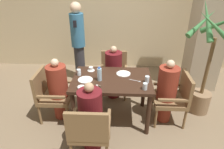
# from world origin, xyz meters

# --- Properties ---
(ground_plane) EXTENTS (16.00, 16.00, 0.00)m
(ground_plane) POSITION_xyz_m (0.00, 0.00, 0.00)
(ground_plane) COLOR #7A664C
(wall_back) EXTENTS (8.00, 0.06, 2.80)m
(wall_back) POSITION_xyz_m (0.00, 2.17, 1.40)
(wall_back) COLOR #C6B289
(wall_back) RESTS_ON ground_plane
(pillar_stone) EXTENTS (0.59, 0.59, 2.70)m
(pillar_stone) POSITION_xyz_m (1.85, 1.24, 1.35)
(pillar_stone) COLOR tan
(pillar_stone) RESTS_ON ground_plane
(dining_table) EXTENTS (1.25, 0.85, 0.78)m
(dining_table) POSITION_xyz_m (0.00, 0.00, 0.67)
(dining_table) COLOR #331E14
(dining_table) RESTS_ON ground_plane
(chair_left_side) EXTENTS (0.52, 0.52, 0.86)m
(chair_left_side) POSITION_xyz_m (-1.02, 0.00, 0.47)
(chair_left_side) COLOR brown
(chair_left_side) RESTS_ON ground_plane
(diner_in_left_chair) EXTENTS (0.32, 0.32, 1.10)m
(diner_in_left_chair) POSITION_xyz_m (-0.88, 0.00, 0.56)
(diner_in_left_chair) COLOR maroon
(diner_in_left_chair) RESTS_ON ground_plane
(chair_far_side) EXTENTS (0.52, 0.52, 0.86)m
(chair_far_side) POSITION_xyz_m (0.00, 0.82, 0.47)
(chair_far_side) COLOR brown
(chair_far_side) RESTS_ON ground_plane
(diner_in_far_chair) EXTENTS (0.32, 0.32, 1.07)m
(diner_in_far_chair) POSITION_xyz_m (-0.00, 0.68, 0.55)
(diner_in_far_chair) COLOR #5B1419
(diner_in_far_chair) RESTS_ON ground_plane
(chair_right_side) EXTENTS (0.52, 0.52, 0.86)m
(chair_right_side) POSITION_xyz_m (1.02, 0.00, 0.47)
(chair_right_side) COLOR brown
(chair_right_side) RESTS_ON ground_plane
(diner_in_right_chair) EXTENTS (0.32, 0.32, 1.11)m
(diner_in_right_chair) POSITION_xyz_m (0.88, 0.00, 0.57)
(diner_in_right_chair) COLOR maroon
(diner_in_right_chair) RESTS_ON ground_plane
(chair_near_corner) EXTENTS (0.52, 0.52, 0.86)m
(chair_near_corner) POSITION_xyz_m (-0.25, -0.82, 0.47)
(chair_near_corner) COLOR brown
(chair_near_corner) RESTS_ON ground_plane
(diner_in_near_chair) EXTENTS (0.32, 0.32, 1.09)m
(diner_in_near_chair) POSITION_xyz_m (-0.25, -0.68, 0.56)
(diner_in_near_chair) COLOR #5B1419
(diner_in_near_chair) RESTS_ON ground_plane
(standing_host) EXTENTS (0.30, 0.33, 1.74)m
(standing_host) POSITION_xyz_m (-0.80, 1.37, 0.94)
(standing_host) COLOR #2D2D33
(standing_host) RESTS_ON ground_plane
(potted_palm) EXTENTS (0.87, 0.85, 1.97)m
(potted_palm) POSITION_xyz_m (1.57, 0.27, 0.83)
(potted_palm) COLOR #896B4C
(potted_palm) RESTS_ON ground_plane
(plate_main_left) EXTENTS (0.23, 0.23, 0.01)m
(plate_main_left) POSITION_xyz_m (0.18, 0.17, 0.78)
(plate_main_left) COLOR white
(plate_main_left) RESTS_ON dining_table
(plate_main_right) EXTENTS (0.23, 0.23, 0.01)m
(plate_main_right) POSITION_xyz_m (-0.41, -0.07, 0.78)
(plate_main_right) COLOR white
(plate_main_right) RESTS_ON dining_table
(teacup_with_saucer) EXTENTS (0.12, 0.12, 0.07)m
(teacup_with_saucer) POSITION_xyz_m (-0.37, 0.26, 0.80)
(teacup_with_saucer) COLOR white
(teacup_with_saucer) RESTS_ON dining_table
(bowl_small) EXTENTS (0.11, 0.11, 0.04)m
(bowl_small) POSITION_xyz_m (-0.42, -0.33, 0.79)
(bowl_small) COLOR white
(bowl_small) RESTS_ON dining_table
(water_bottle) EXTENTS (0.07, 0.07, 0.23)m
(water_bottle) POSITION_xyz_m (-0.19, -0.06, 0.88)
(water_bottle) COLOR #A3C6DB
(water_bottle) RESTS_ON dining_table
(glass_tall_near) EXTENTS (0.07, 0.07, 0.10)m
(glass_tall_near) POSITION_xyz_m (-0.54, 0.09, 0.83)
(glass_tall_near) COLOR silver
(glass_tall_near) RESTS_ON dining_table
(glass_tall_mid) EXTENTS (0.07, 0.07, 0.10)m
(glass_tall_mid) POSITION_xyz_m (0.49, -0.30, 0.83)
(glass_tall_mid) COLOR silver
(glass_tall_mid) RESTS_ON dining_table
(glass_tall_far) EXTENTS (0.07, 0.07, 0.10)m
(glass_tall_far) POSITION_xyz_m (0.54, -0.09, 0.83)
(glass_tall_far) COLOR silver
(glass_tall_far) RESTS_ON dining_table
(salt_shaker) EXTENTS (0.03, 0.03, 0.08)m
(salt_shaker) POSITION_xyz_m (-0.19, -0.34, 0.82)
(salt_shaker) COLOR white
(salt_shaker) RESTS_ON dining_table
(pepper_shaker) EXTENTS (0.03, 0.03, 0.08)m
(pepper_shaker) POSITION_xyz_m (-0.16, -0.34, 0.81)
(pepper_shaker) COLOR #4C3D2D
(pepper_shaker) RESTS_ON dining_table
(fork_beside_plate) EXTENTS (0.18, 0.08, 0.00)m
(fork_beside_plate) POSITION_xyz_m (0.38, -0.06, 0.78)
(fork_beside_plate) COLOR silver
(fork_beside_plate) RESTS_ON dining_table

